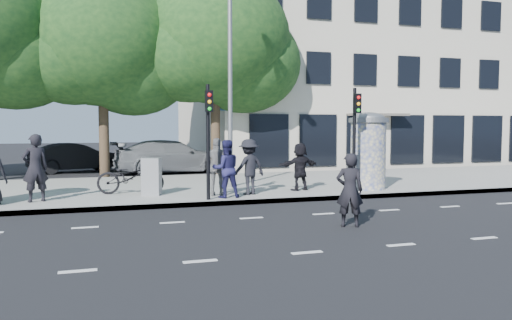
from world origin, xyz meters
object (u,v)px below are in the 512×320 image
object	(u,v)px
ped_d	(249,167)
cabinet_right	(357,172)
ped_b	(35,168)
car_mid	(76,158)
ped_c	(226,169)
ped_e	(217,167)
car_right	(172,157)
traffic_pole_far	(355,129)
traffic_pole_near	(208,130)
ped_f	(300,167)
bicycle	(130,177)
cabinet_left	(152,176)
street_lamp	(231,56)
ad_column_right	(368,149)
man_road	(350,190)

from	to	relation	value
ped_d	cabinet_right	xyz separation A→B (m)	(3.84, -0.01, -0.27)
ped_b	car_mid	distance (m)	11.14
ped_c	cabinet_right	distance (m)	4.73
ped_e	car_right	bearing A→B (deg)	-72.07
traffic_pole_far	ped_e	bearing A→B (deg)	170.16
car_mid	traffic_pole_near	bearing A→B (deg)	-179.75
ped_e	ped_f	size ratio (longest dim) A/B	1.12
bicycle	ped_c	bearing A→B (deg)	-111.64
car_right	traffic_pole_far	bearing A→B (deg)	-166.31
car_mid	cabinet_left	bearing A→B (deg)	175.50
street_lamp	ped_f	xyz separation A→B (m)	(2.01, -1.60, -3.84)
ped_e	car_right	size ratio (longest dim) A/B	0.32
street_lamp	cabinet_right	size ratio (longest dim) A/B	6.55
cabinet_left	ped_b	bearing A→B (deg)	-151.13
car_right	cabinet_right	bearing A→B (deg)	-162.21
ad_column_right	cabinet_left	distance (m)	7.39
man_road	cabinet_right	bearing A→B (deg)	-99.07
ped_e	ped_d	bearing A→B (deg)	-162.19
ped_b	cabinet_right	world-z (taller)	ped_b
traffic_pole_far	ped_f	bearing A→B (deg)	138.31
ped_c	ad_column_right	bearing A→B (deg)	-171.55
cabinet_right	bicycle	bearing A→B (deg)	170.24
ped_d	car_mid	distance (m)	12.83
traffic_pole_far	ped_e	xyz separation A→B (m)	(-4.36, 0.76, -1.17)
ad_column_right	ped_c	xyz separation A→B (m)	(-5.20, -0.61, -0.51)
ad_column_right	man_road	world-z (taller)	ad_column_right
bicycle	car_right	xyz separation A→B (m)	(2.41, 8.22, 0.11)
man_road	car_right	distance (m)	14.49
ped_b	bicycle	bearing A→B (deg)	177.06
ped_b	traffic_pole_far	bearing A→B (deg)	151.97
bicycle	cabinet_left	world-z (taller)	cabinet_left
cabinet_left	car_mid	xyz separation A→B (m)	(-2.77, 10.67, -0.01)
bicycle	ad_column_right	bearing A→B (deg)	-87.46
cabinet_left	car_right	distance (m)	8.86
cabinet_right	car_mid	bearing A→B (deg)	129.72
ped_e	traffic_pole_far	bearing A→B (deg)	-172.87
ped_d	ped_c	bearing A→B (deg)	10.16
ped_d	cabinet_left	size ratio (longest dim) A/B	1.50
traffic_pole_near	ped_d	xyz separation A→B (m)	(1.47, 0.77, -1.20)
street_lamp	ped_d	size ratio (longest dim) A/B	4.53
ped_f	cabinet_right	distance (m)	1.97
ped_d	ped_f	bearing A→B (deg)	175.15
ped_f	bicycle	size ratio (longest dim) A/B	0.77
ad_column_right	car_mid	size ratio (longest dim) A/B	0.60
street_lamp	ped_b	xyz separation A→B (m)	(-6.24, -1.73, -3.66)
street_lamp	bicycle	xyz separation A→B (m)	(-3.54, -0.82, -4.09)
ped_c	ped_f	bearing A→B (deg)	-159.64
ped_d	ped_f	size ratio (longest dim) A/B	1.09
ped_f	traffic_pole_far	bearing A→B (deg)	126.63
ped_c	ped_b	bearing A→B (deg)	-6.75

